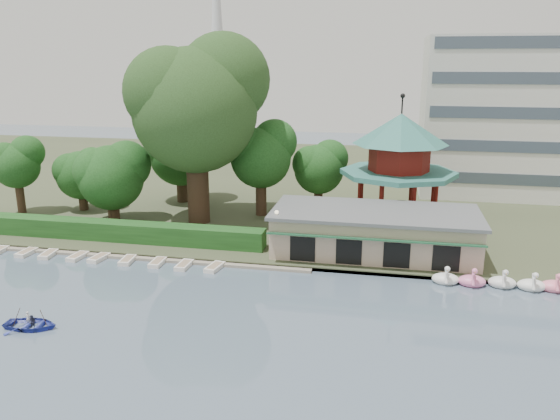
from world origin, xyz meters
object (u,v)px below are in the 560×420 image
(pavilion, at_px, (399,158))
(boathouse, at_px, (375,231))
(rowboat_with_passengers, at_px, (30,321))
(dock, at_px, (129,256))
(big_tree, at_px, (197,101))

(pavilion, bearing_deg, boathouse, -101.28)
(pavilion, bearing_deg, rowboat_with_passengers, -129.83)
(pavilion, bearing_deg, dock, -148.34)
(dock, xyz_separation_m, pavilion, (24.00, 14.80, 7.36))
(dock, relative_size, boathouse, 1.83)
(dock, distance_m, big_tree, 17.53)
(dock, relative_size, big_tree, 1.70)
(big_tree, bearing_deg, dock, -106.09)
(dock, relative_size, pavilion, 2.52)
(dock, height_order, boathouse, boathouse)
(dock, bearing_deg, pavilion, 31.66)
(dock, xyz_separation_m, rowboat_with_passengers, (-0.10, -14.09, 0.40))
(pavilion, xyz_separation_m, big_tree, (-20.82, -3.79, 5.91))
(boathouse, height_order, pavilion, pavilion)
(pavilion, height_order, rowboat_with_passengers, pavilion)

